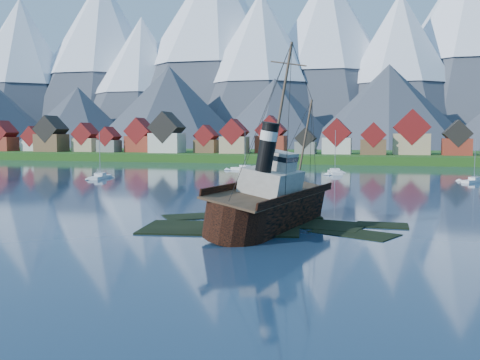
% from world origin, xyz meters
% --- Properties ---
extents(ground, '(1400.00, 1400.00, 0.00)m').
position_xyz_m(ground, '(0.00, 0.00, 0.00)').
color(ground, '#1A3049').
rests_on(ground, ground).
extents(shoal, '(31.71, 21.24, 1.14)m').
position_xyz_m(shoal, '(1.78, 2.15, -0.35)').
color(shoal, black).
rests_on(shoal, ground).
extents(shore_bank, '(600.00, 80.00, 3.20)m').
position_xyz_m(shore_bank, '(0.00, 170.00, 0.00)').
color(shore_bank, '#1C4C15').
rests_on(shore_bank, ground).
extents(seawall, '(600.00, 2.50, 2.00)m').
position_xyz_m(seawall, '(0.00, 132.00, 0.00)').
color(seawall, '#3F3D38').
rests_on(seawall, ground).
extents(town, '(250.96, 16.69, 17.30)m').
position_xyz_m(town, '(-33.12, 152.18, 8.99)').
color(town, maroon).
rests_on(town, ground).
extents(mountains, '(965.00, 340.00, 205.00)m').
position_xyz_m(mountains, '(-0.79, 481.26, 89.34)').
color(mountains, '#2D333D').
rests_on(mountains, ground).
extents(tugboat_wreck, '(6.54, 28.16, 22.32)m').
position_xyz_m(tugboat_wreck, '(2.02, 2.45, 2.81)').
color(tugboat_wreck, black).
rests_on(tugboat_wreck, ground).
extents(sailboat_a, '(3.71, 9.91, 11.81)m').
position_xyz_m(sailboat_a, '(-51.64, 57.04, 0.26)').
color(sailboat_a, silver).
rests_on(sailboat_a, ground).
extents(sailboat_c, '(9.66, 6.50, 12.40)m').
position_xyz_m(sailboat_c, '(-24.76, 95.43, 0.28)').
color(sailboat_c, silver).
rests_on(sailboat_c, ground).
extents(sailboat_d, '(6.07, 6.93, 10.10)m').
position_xyz_m(sailboat_d, '(35.24, 69.32, 0.23)').
color(sailboat_d, silver).
rests_on(sailboat_d, ground).
extents(sailboat_e, '(4.95, 11.07, 12.46)m').
position_xyz_m(sailboat_e, '(2.73, 86.88, 0.27)').
color(sailboat_e, silver).
rests_on(sailboat_e, ground).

